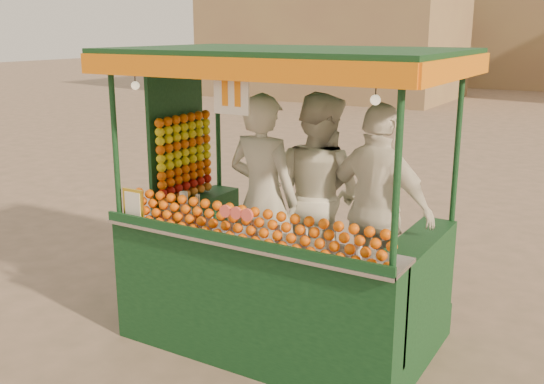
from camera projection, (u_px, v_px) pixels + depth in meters
The scene contains 6 objects.
ground at pixel (281, 343), 5.72m from camera, with size 90.00×90.00×0.00m, color brown.
building_left at pixel (333, 23), 26.04m from camera, with size 10.00×6.00×6.00m, color #9C8659.
juice_cart at pixel (271, 251), 5.59m from camera, with size 2.90×1.88×2.64m.
vendor_left at pixel (263, 199), 5.74m from camera, with size 0.73×0.50×1.94m.
vendor_middle at pixel (318, 195), 5.91m from camera, with size 1.08×0.93×1.93m.
vendor_right at pixel (378, 211), 5.47m from camera, with size 1.18×0.70×1.89m.
Camera 1 is at (2.57, -4.50, 2.80)m, focal length 41.28 mm.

